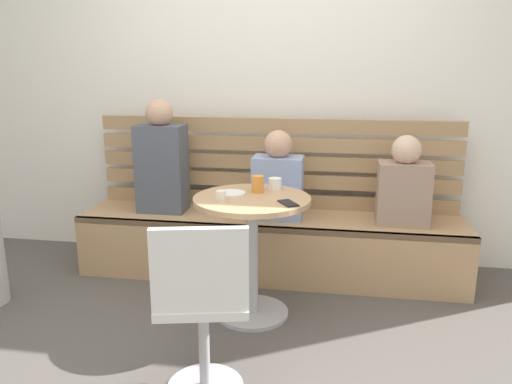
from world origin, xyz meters
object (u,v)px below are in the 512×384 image
(person_child_middle, at_px, (278,180))
(cup_tumbler_orange, at_px, (258,184))
(cafe_table, at_px, (252,234))
(phone_on_table, at_px, (288,203))
(booth_bench, at_px, (270,245))
(plate_small, at_px, (231,193))
(person_child_left, at_px, (404,186))
(person_adult, at_px, (162,162))
(white_chair, at_px, (202,304))
(cup_ceramic_white, at_px, (275,184))
(cup_espresso_small, at_px, (221,195))

(person_child_middle, height_order, cup_tumbler_orange, person_child_middle)
(cafe_table, height_order, phone_on_table, phone_on_table)
(booth_bench, distance_m, phone_on_table, 0.92)
(cafe_table, distance_m, plate_small, 0.27)
(person_child_middle, bearing_deg, phone_on_table, -78.38)
(cup_tumbler_orange, distance_m, plate_small, 0.17)
(booth_bench, relative_size, person_child_left, 4.51)
(person_adult, bearing_deg, white_chair, -64.48)
(booth_bench, xyz_separation_m, cup_ceramic_white, (0.09, -0.41, 0.55))
(person_child_left, bearing_deg, phone_on_table, -134.67)
(cup_ceramic_white, height_order, cup_tumbler_orange, cup_tumbler_orange)
(cup_ceramic_white, bearing_deg, person_child_middle, 94.39)
(white_chair, bearing_deg, person_child_left, 54.71)
(booth_bench, distance_m, plate_small, 0.79)
(white_chair, bearing_deg, booth_bench, 86.06)
(person_adult, xyz_separation_m, person_child_left, (1.68, -0.04, -0.10))
(cup_tumbler_orange, relative_size, phone_on_table, 0.71)
(cafe_table, bearing_deg, cup_espresso_small, -149.81)
(white_chair, bearing_deg, plate_small, 93.56)
(cup_espresso_small, height_order, plate_small, cup_espresso_small)
(cafe_table, distance_m, white_chair, 0.82)
(booth_bench, bearing_deg, cup_tumbler_orange, -90.66)
(cafe_table, relative_size, cup_ceramic_white, 9.25)
(person_child_left, height_order, cup_tumbler_orange, person_child_left)
(person_adult, height_order, person_child_left, person_adult)
(booth_bench, relative_size, person_adult, 3.34)
(person_adult, xyz_separation_m, cup_ceramic_white, (0.87, -0.42, -0.03))
(cup_tumbler_orange, xyz_separation_m, phone_on_table, (0.21, -0.23, -0.05))
(booth_bench, xyz_separation_m, cafe_table, (-0.02, -0.62, 0.30))
(booth_bench, height_order, person_child_middle, person_child_middle)
(cafe_table, distance_m, cup_tumbler_orange, 0.30)
(phone_on_table, bearing_deg, cup_tumbler_orange, 100.87)
(white_chair, relative_size, person_child_left, 1.42)
(person_adult, relative_size, phone_on_table, 5.77)
(cup_ceramic_white, bearing_deg, phone_on_table, -70.02)
(cafe_table, height_order, plate_small, plate_small)
(person_child_middle, xyz_separation_m, cup_tumbler_orange, (-0.06, -0.47, 0.08))
(person_child_left, relative_size, cup_ceramic_white, 7.48)
(person_child_middle, bearing_deg, person_adult, 177.53)
(cup_espresso_small, bearing_deg, phone_on_table, -2.48)
(white_chair, distance_m, person_child_middle, 1.43)
(person_adult, height_order, plate_small, person_adult)
(white_chair, height_order, plate_small, white_chair)
(cup_tumbler_orange, bearing_deg, white_chair, -95.69)
(cafe_table, bearing_deg, person_child_left, 32.92)
(person_child_left, xyz_separation_m, person_child_middle, (-0.84, 0.00, 0.01))
(cafe_table, relative_size, plate_small, 4.35)
(cafe_table, xyz_separation_m, cup_espresso_small, (-0.16, -0.09, 0.25))
(booth_bench, xyz_separation_m, white_chair, (-0.10, -1.43, 0.24))
(cafe_table, xyz_separation_m, cup_ceramic_white, (0.11, 0.21, 0.26))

